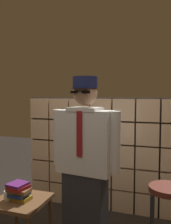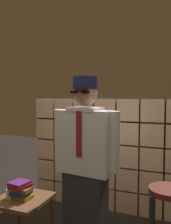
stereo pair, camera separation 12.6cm
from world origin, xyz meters
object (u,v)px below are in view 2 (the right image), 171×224
Objects in this scene: side_table at (23,204)px; coffee_mug at (10,194)px; standing_person at (85,165)px; book_stack at (20,190)px; bar_stool at (168,211)px.

side_table is 4.24× the size of coffee_mug.
side_table is at bearing -164.39° from standing_person.
book_stack reaches higher than coffee_mug.
standing_person is 7.36× the size of book_stack.
standing_person is at bearing 9.97° from book_stack.
standing_person reaches higher than coffee_mug.
bar_stool is at bearing 8.92° from standing_person.
standing_person is 0.84m from bar_stool.
standing_person is at bearing -178.41° from bar_stool.
coffee_mug is (-0.11, -0.06, 0.12)m from side_table.
standing_person is 3.34× the size of side_table.
standing_person is at bearing 8.28° from side_table.
coffee_mug is at bearing -173.51° from bar_stool.
standing_person is 0.75m from book_stack.
book_stack is at bearing 19.25° from coffee_mug.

